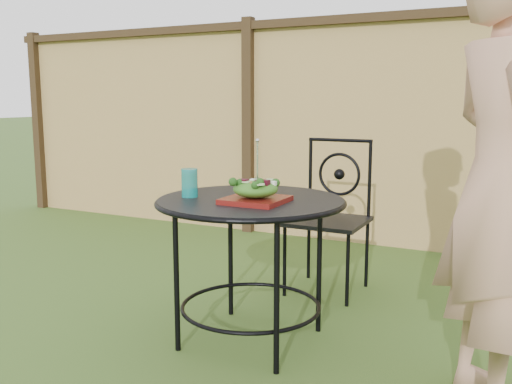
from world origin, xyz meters
TOP-DOWN VIEW (x-y plane):
  - ground at (0.00, 0.00)m, footprint 60.00×60.00m
  - fence at (-0.00, 2.19)m, footprint 8.00×0.12m
  - patio_table at (-0.18, 0.03)m, footprint 0.92×0.92m
  - patio_chair at (-0.10, 0.96)m, footprint 0.46×0.46m
  - diner at (0.94, -0.08)m, footprint 0.69×0.77m
  - salad_plate at (-0.12, -0.05)m, footprint 0.27×0.27m
  - salad at (-0.12, -0.05)m, footprint 0.21×0.21m
  - fork at (-0.11, -0.05)m, footprint 0.01×0.01m
  - drinking_glass at (-0.47, -0.06)m, footprint 0.08×0.08m

SIDE VIEW (x-z plane):
  - ground at x=0.00m, z-range 0.00..0.00m
  - patio_chair at x=-0.10m, z-range 0.03..0.98m
  - patio_table at x=-0.18m, z-range 0.22..0.95m
  - salad_plate at x=-0.12m, z-range 0.72..0.75m
  - salad at x=-0.12m, z-range 0.75..0.83m
  - drinking_glass at x=-0.47m, z-range 0.72..0.86m
  - diner at x=0.94m, z-range 0.00..1.77m
  - fork at x=-0.11m, z-range 0.83..1.01m
  - fence at x=0.00m, z-range 0.00..1.90m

